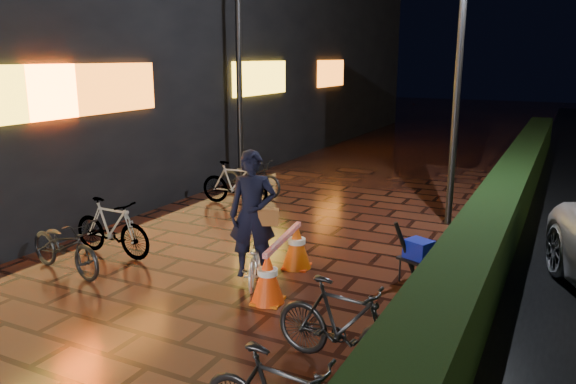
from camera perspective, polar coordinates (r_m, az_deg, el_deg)
The scene contains 10 objects.
ground at distance 7.02m, azimuth -14.61°, elevation -13.73°, with size 80.00×80.00×0.00m, color #381911.
hedge at distance 12.91m, azimuth 21.97°, elevation 0.67°, with size 0.70×20.00×1.00m, color black.
storefront_block at distance 21.21m, azimuth -14.32°, elevation 16.79°, with size 12.09×22.00×9.00m.
lamp_post_hedge at distance 10.99m, azimuth 16.84°, elevation 10.37°, with size 0.46×0.15×4.83m.
lamp_post_sf at distance 13.82m, azimuth -5.00°, elevation 12.38°, with size 0.49×0.28×5.25m.
cyclist at distance 7.99m, azimuth -3.53°, elevation -4.30°, with size 0.99×1.42×1.93m.
traffic_barrier at distance 8.03m, azimuth -0.48°, elevation -6.92°, with size 0.66×1.75×0.71m.
cart_assembly at distance 8.23m, azimuth 13.03°, elevation -5.91°, with size 0.65×0.56×0.92m.
parked_bikes_storefront at distance 10.88m, azimuth -10.93°, elevation -1.13°, with size 1.77×6.11×0.95m.
parked_bikes_hedge at distance 5.34m, azimuth 2.98°, elevation -16.73°, with size 1.71×2.13×0.95m.
Camera 1 is at (4.25, -4.60, 3.17)m, focal length 35.00 mm.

